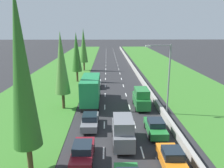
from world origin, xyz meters
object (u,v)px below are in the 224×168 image
maroon_sedan_left_lane (83,152)px  green_box_truck_left_lane (91,90)px  green_sedan_right_lane (155,127)px  poplar_tree_third (76,52)px  poplar_tree_nearest (21,71)px  poplar_tree_fourth (84,46)px  poplar_tree_second (61,63)px  green_van_right_lane (141,98)px  grey_van_centre_lane (123,131)px  orange_hatchback_right_lane (171,158)px  white_hatchback_left_lane (96,83)px  grey_sedan_left_lane (90,121)px  street_light_mast (166,75)px

maroon_sedan_left_lane → green_box_truck_left_lane: green_box_truck_left_lane is taller
green_sedan_right_lane → green_box_truck_left_lane: 12.42m
maroon_sedan_left_lane → poplar_tree_third: size_ratio=0.44×
poplar_tree_nearest → poplar_tree_third: poplar_tree_nearest is taller
poplar_tree_fourth → poplar_tree_second: bearing=-90.2°
green_van_right_lane → grey_van_centre_lane: bearing=-107.8°
green_sedan_right_lane → maroon_sedan_left_lane: bearing=-146.1°
poplar_tree_nearest → poplar_tree_fourth: poplar_tree_nearest is taller
maroon_sedan_left_lane → green_van_right_lane: 14.55m
orange_hatchback_right_lane → poplar_tree_second: bearing=128.7°
poplar_tree_fourth → poplar_tree_nearest: bearing=-90.1°
white_hatchback_left_lane → grey_van_centre_lane: 21.81m
poplar_tree_fourth → white_hatchback_left_lane: bearing=-77.2°
grey_sedan_left_lane → grey_van_centre_lane: size_ratio=0.92×
green_box_truck_left_lane → street_light_mast: 11.04m
green_sedan_right_lane → green_box_truck_left_lane: (-7.38, 9.89, 1.37)m
green_van_right_lane → street_light_mast: (2.68, -2.33, 3.83)m
orange_hatchback_right_lane → poplar_tree_fourth: (-11.07, 42.51, 5.63)m
grey_sedan_left_lane → poplar_tree_fourth: bearing=96.6°
green_van_right_lane → poplar_tree_second: size_ratio=0.46×
white_hatchback_left_lane → grey_van_centre_lane: grey_van_centre_lane is taller
grey_van_centre_lane → orange_hatchback_right_lane: bearing=-46.0°
grey_sedan_left_lane → orange_hatchback_right_lane: bearing=-47.3°
white_hatchback_left_lane → poplar_tree_nearest: size_ratio=0.28×
orange_hatchback_right_lane → green_sedan_right_lane: orange_hatchback_right_lane is taller
maroon_sedan_left_lane → grey_van_centre_lane: grey_van_centre_lane is taller
grey_sedan_left_lane → street_light_mast: 11.08m
white_hatchback_left_lane → street_light_mast: street_light_mast is taller
grey_van_centre_lane → street_light_mast: 10.56m
poplar_tree_second → green_sedan_right_lane: bearing=-36.0°
green_van_right_lane → poplar_tree_third: poplar_tree_third is taller
green_box_truck_left_lane → poplar_tree_fourth: poplar_tree_fourth is taller
street_light_mast → orange_hatchback_right_lane: bearing=-101.3°
orange_hatchback_right_lane → poplar_tree_fourth: bearing=104.6°
orange_hatchback_right_lane → poplar_tree_third: bearing=110.6°
maroon_sedan_left_lane → grey_van_centre_lane: bearing=37.0°
green_sedan_right_lane → grey_van_centre_lane: (-3.57, -2.10, 0.59)m
poplar_tree_nearest → orange_hatchback_right_lane: bearing=0.8°
maroon_sedan_left_lane → grey_van_centre_lane: size_ratio=0.92×
poplar_tree_nearest → poplar_tree_third: bearing=90.2°
orange_hatchback_right_lane → grey_sedan_left_lane: size_ratio=0.87×
white_hatchback_left_lane → street_light_mast: size_ratio=0.43×
orange_hatchback_right_lane → grey_van_centre_lane: 5.25m
green_box_truck_left_lane → poplar_tree_nearest: size_ratio=0.68×
poplar_tree_nearest → grey_sedan_left_lane: bearing=62.1°
maroon_sedan_left_lane → green_sedan_right_lane: bearing=33.9°
maroon_sedan_left_lane → green_box_truck_left_lane: bearing=91.0°
white_hatchback_left_lane → green_box_truck_left_lane: bearing=-91.8°
orange_hatchback_right_lane → street_light_mast: size_ratio=0.43×
green_van_right_lane → street_light_mast: 5.23m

